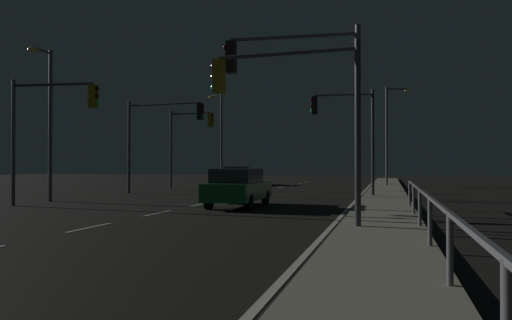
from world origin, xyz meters
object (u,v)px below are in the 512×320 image
at_px(street_lamp_far_end, 220,130).
at_px(street_lamp_across_street, 47,111).
at_px(traffic_light_far_right, 50,116).
at_px(car, 238,187).
at_px(car_oncoming, 236,175).
at_px(traffic_light_near_left, 346,122).
at_px(traffic_light_near_right, 299,84).
at_px(traffic_light_mid_left, 287,96).
at_px(traffic_light_mid_right, 161,127).
at_px(street_lamp_mid_block, 390,126).
at_px(traffic_light_far_center, 189,134).

xyz_separation_m(street_lamp_far_end, street_lamp_across_street, (-0.25, -22.96, -0.66)).
distance_m(traffic_light_far_right, street_lamp_across_street, 2.79).
relative_size(car, car_oncoming, 1.00).
height_order(traffic_light_near_left, street_lamp_across_street, street_lamp_across_street).
height_order(car, traffic_light_far_right, traffic_light_far_right).
distance_m(traffic_light_near_right, traffic_light_mid_left, 1.14).
relative_size(car_oncoming, traffic_light_far_right, 0.83).
height_order(car_oncoming, traffic_light_mid_right, traffic_light_mid_right).
xyz_separation_m(traffic_light_near_left, street_lamp_mid_block, (2.31, 13.34, 0.73)).
bearing_deg(traffic_light_near_right, car, 125.10).
bearing_deg(car_oncoming, traffic_light_far_right, -92.41).
xyz_separation_m(car, car_oncoming, (-6.72, 20.28, 0.00)).
bearing_deg(traffic_light_mid_right, street_lamp_mid_block, 44.78).
bearing_deg(traffic_light_near_right, traffic_light_mid_left, -96.81).
xyz_separation_m(car, street_lamp_far_end, (-9.22, 23.15, 4.11)).
bearing_deg(street_lamp_far_end, traffic_light_mid_right, -82.48).
bearing_deg(traffic_light_far_center, street_lamp_far_end, 97.71).
bearing_deg(car_oncoming, street_lamp_mid_block, -0.67).
bearing_deg(street_lamp_far_end, traffic_light_far_right, -86.41).
relative_size(traffic_light_mid_right, street_lamp_across_street, 0.78).
bearing_deg(street_lamp_mid_block, traffic_light_mid_left, -96.14).
distance_m(car, traffic_light_far_right, 8.40).
bearing_deg(traffic_light_near_left, street_lamp_far_end, 128.46).
distance_m(street_lamp_far_end, street_lamp_across_street, 22.97).
height_order(traffic_light_mid_left, street_lamp_mid_block, street_lamp_mid_block).
height_order(car_oncoming, traffic_light_near_left, traffic_light_near_left).
relative_size(traffic_light_near_left, street_lamp_across_street, 0.77).
xyz_separation_m(traffic_light_near_right, street_lamp_across_street, (-12.88, 5.06, 0.18)).
bearing_deg(traffic_light_far_right, car_oncoming, 87.59).
height_order(traffic_light_mid_right, traffic_light_far_center, traffic_light_far_center).
height_order(traffic_light_far_center, street_lamp_far_end, street_lamp_far_end).
xyz_separation_m(car, traffic_light_far_center, (-7.82, 12.81, 3.12)).
relative_size(traffic_light_mid_left, traffic_light_near_left, 0.88).
xyz_separation_m(traffic_light_near_right, traffic_light_mid_right, (-10.51, 11.90, -0.11)).
bearing_deg(traffic_light_mid_right, traffic_light_near_right, -48.56).
xyz_separation_m(traffic_light_near_left, traffic_light_far_center, (-11.61, 6.03, -0.06)).
height_order(traffic_light_far_right, traffic_light_mid_right, traffic_light_mid_right).
height_order(traffic_light_mid_right, street_lamp_mid_block, street_lamp_mid_block).
bearing_deg(car_oncoming, traffic_light_far_center, -98.41).
height_order(traffic_light_mid_right, street_lamp_far_end, street_lamp_far_end).
distance_m(car, street_lamp_across_street, 10.08).
height_order(traffic_light_near_left, traffic_light_far_center, traffic_light_near_left).
xyz_separation_m(traffic_light_near_right, street_lamp_mid_block, (2.68, 24.99, 0.64)).
relative_size(traffic_light_mid_left, street_lamp_across_street, 0.68).
height_order(car, street_lamp_across_street, street_lamp_across_street).
distance_m(car, car_oncoming, 21.36).
bearing_deg(traffic_light_mid_left, street_lamp_mid_block, 83.86).
distance_m(traffic_light_far_right, street_lamp_mid_block, 25.94).
distance_m(traffic_light_far_center, street_lamp_far_end, 10.48).
distance_m(traffic_light_mid_left, traffic_light_far_center, 21.76).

